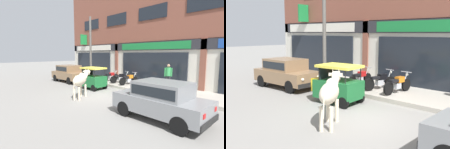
{
  "view_description": "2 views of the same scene",
  "coord_description": "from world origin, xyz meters",
  "views": [
    {
      "loc": [
        8.03,
        -6.23,
        2.49
      ],
      "look_at": [
        -0.01,
        1.0,
        1.18
      ],
      "focal_mm": 28.0,
      "sensor_mm": 36.0,
      "label": 1
    },
    {
      "loc": [
        5.18,
        -6.35,
        2.77
      ],
      "look_at": [
        -2.01,
        1.0,
        1.11
      ],
      "focal_mm": 42.0,
      "sensor_mm": 36.0,
      "label": 2
    }
  ],
  "objects": [
    {
      "name": "auto_rickshaw",
      "position": [
        -1.93,
        0.85,
        0.66
      ],
      "size": [
        2.04,
        1.32,
        1.52
      ],
      "color": "black",
      "rests_on": "ground"
    },
    {
      "name": "car_1",
      "position": [
        -5.8,
        1.14,
        0.81
      ],
      "size": [
        3.68,
        1.78,
        1.46
      ],
      "color": "black",
      "rests_on": "ground"
    },
    {
      "name": "motorcycle_1",
      "position": [
        -1.68,
        3.4,
        0.56
      ],
      "size": [
        0.67,
        1.78,
        0.88
      ],
      "color": "black",
      "rests_on": "sidewalk"
    },
    {
      "name": "ground_plane",
      "position": [
        0.0,
        0.0,
        0.0
      ],
      "size": [
        90.0,
        90.0,
        0.0
      ],
      "primitive_type": "plane",
      "color": "gray"
    },
    {
      "name": "sidewalk",
      "position": [
        0.0,
        3.63,
        0.09
      ],
      "size": [
        19.0,
        2.85,
        0.18
      ],
      "primitive_type": "cube",
      "color": "#A8A093",
      "rests_on": "ground"
    },
    {
      "name": "cow",
      "position": [
        -0.27,
        -1.12,
        1.01
      ],
      "size": [
        1.43,
        1.87,
        1.61
      ],
      "color": "beige",
      "rests_on": "ground"
    },
    {
      "name": "car_0",
      "position": [
        4.51,
        -0.61,
        0.81
      ],
      "size": [
        3.64,
        1.68,
        1.46
      ],
      "color": "black",
      "rests_on": "ground"
    },
    {
      "name": "shop_building",
      "position": [
        -0.0,
        5.31,
        4.39
      ],
      "size": [
        23.0,
        1.4,
        9.22
      ],
      "color": "brown",
      "rests_on": "ground"
    },
    {
      "name": "utility_pole",
      "position": [
        -4.42,
        2.5,
        2.87
      ],
      "size": [
        0.18,
        0.18,
        5.38
      ],
      "primitive_type": "cylinder",
      "color": "#595651",
      "rests_on": "sidewalk"
    },
    {
      "name": "pedestrian",
      "position": [
        1.97,
        4.26,
        1.16
      ],
      "size": [
        0.42,
        0.32,
        1.6
      ],
      "color": "#2D2D33",
      "rests_on": "sidewalk"
    },
    {
      "name": "motorcycle_0",
      "position": [
        -2.83,
        3.39,
        0.56
      ],
      "size": [
        0.52,
        1.81,
        0.88
      ],
      "color": "black",
      "rests_on": "sidewalk"
    },
    {
      "name": "motorcycle_2",
      "position": [
        -0.69,
        3.31,
        0.56
      ],
      "size": [
        0.52,
        1.81,
        0.88
      ],
      "color": "black",
      "rests_on": "sidewalk"
    }
  ]
}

